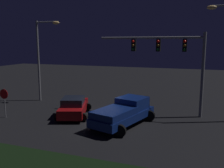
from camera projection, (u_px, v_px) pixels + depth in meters
The scene contains 6 objects.
ground_plane at pixel (103, 118), 18.93m from camera, with size 80.00×80.00×0.00m, color black.
pickup_truck at pixel (125, 111), 17.23m from camera, with size 3.87×5.74×1.80m.
car_sedan at pixel (74, 107), 19.41m from camera, with size 3.37×4.75×1.51m.
traffic_signal_gantry at pixel (170, 53), 19.22m from camera, with size 8.32×0.56×6.50m.
street_lamp_left at pixel (43, 51), 23.87m from camera, with size 2.58×0.44×7.79m.
stop_sign at pixel (4, 98), 18.87m from camera, with size 0.76×0.08×2.23m.
Camera 1 is at (6.75, -16.97, 5.69)m, focal length 39.66 mm.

